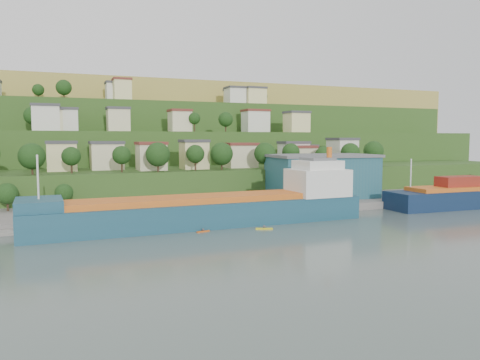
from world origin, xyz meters
TOP-DOWN VIEW (x-y plane):
  - ground at (0.00, 0.00)m, footprint 500.00×500.00m
  - quay at (20.00, 28.00)m, footprint 220.00×26.00m
  - hillside at (0.01, 168.67)m, footprint 360.00×211.38m
  - cargo_ship_near at (-3.77, 9.51)m, footprint 76.54×13.96m
  - warehouse at (37.61, 31.00)m, footprint 32.19×21.01m
  - dinghy at (-42.59, 19.85)m, footprint 3.65×1.45m
  - kayak_orange at (-8.50, 2.68)m, footprint 2.99×1.12m
  - kayak_yellow at (4.56, 0.52)m, footprint 3.67×1.90m

SIDE VIEW (x-z plane):
  - ground at x=0.00m, z-range 0.00..0.00m
  - quay at x=20.00m, z-range -2.00..2.00m
  - hillside at x=0.01m, z-range -47.92..48.08m
  - kayak_orange at x=-8.50m, z-range -0.15..0.59m
  - kayak_yellow at x=4.56m, z-range -0.19..0.73m
  - dinghy at x=-42.59m, z-range 1.20..1.92m
  - cargo_ship_near at x=-3.77m, z-range -6.67..12.93m
  - warehouse at x=37.61m, z-range 2.03..14.83m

